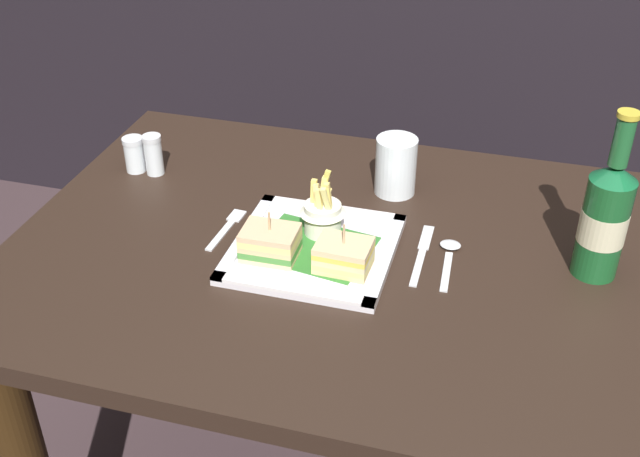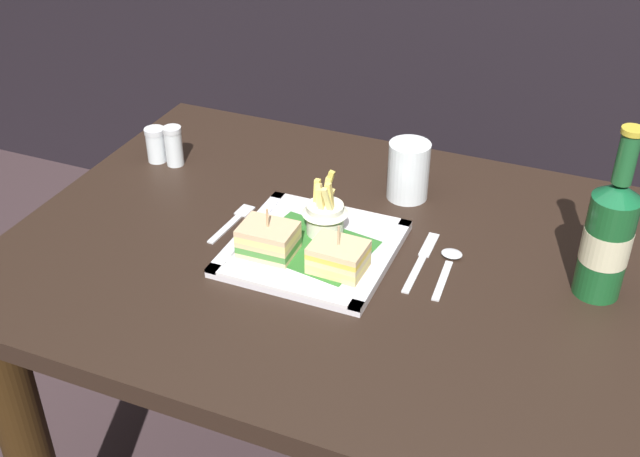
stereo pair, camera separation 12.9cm
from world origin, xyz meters
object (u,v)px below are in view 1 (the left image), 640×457
Objects in this scene: fries_cup at (323,212)px; water_glass at (396,169)px; spoon at (449,252)px; sandwich_half_left at (270,243)px; dining_table at (326,322)px; square_plate at (314,249)px; pepper_shaker at (154,157)px; fork at (228,227)px; knife at (422,252)px; salt_shaker at (135,156)px; beer_bottle at (605,218)px; sandwich_half_right at (344,256)px.

fries_cup reaches higher than water_glass.
water_glass reaches higher than spoon.
dining_table is at bearing 42.73° from sandwich_half_left.
dining_table is 7.63× the size of spoon.
pepper_shaker is (-0.37, 0.17, 0.03)m from square_plate.
fork is at bearing 178.38° from dining_table.
dining_table is at bearing -21.18° from pepper_shaker.
knife is (0.16, 0.02, 0.17)m from dining_table.
square_plate reaches higher than spoon.
salt_shaker is (-0.41, 0.17, 0.02)m from square_plate.
fries_cup is 0.79× the size of spoon.
water_glass is at bearing 7.02° from pepper_shaker.
fries_cup is at bearing -115.41° from water_glass.
spoon is at bearing 2.07° from fries_cup.
fork is at bearing -174.73° from fries_cup.
square_plate is 0.46m from beer_bottle.
salt_shaker is at bearing 180.00° from pepper_shaker.
water_glass is at bearing 6.45° from salt_shaker.
fries_cup reaches higher than pepper_shaker.
square_plate is at bearing -117.00° from dining_table.
beer_bottle is at bearing 3.52° from fork.
dining_table is 7.93× the size of fork.
water_glass reaches higher than fork.
sandwich_half_right is at bearing -163.78° from beer_bottle.
water_glass reaches higher than square_plate.
square_plate is at bearing -92.17° from fries_cup.
sandwich_half_right is (0.06, -0.04, 0.03)m from square_plate.
fries_cup is 0.39× the size of beer_bottle.
sandwich_half_left is at bearing -180.00° from sandwich_half_right.
square_plate is 0.22m from spoon.
fork is (-0.18, 0.01, 0.17)m from dining_table.
fork is at bearing -177.25° from knife.
square_plate is 3.75× the size of salt_shaker.
dining_table is at bearing -172.09° from spoon.
sandwich_half_right is 0.52m from salt_shaker.
fries_cup reaches higher than fork.
fries_cup is at bearing 123.52° from sandwich_half_right.
dining_table is at bearing -1.62° from fork.
salt_shaker is (-0.85, 0.11, -0.07)m from beer_bottle.
knife is 0.56m from pepper_shaker.
salt_shaker is (-0.35, 0.22, -0.00)m from sandwich_half_left.
pepper_shaker is (-0.31, 0.22, -0.00)m from sandwich_half_left.
square_plate is at bearing -23.11° from salt_shaker.
dining_table is 0.22m from fries_cup.
fork is 0.75× the size of knife.
salt_shaker reaches higher than square_plate.
sandwich_half_left is at bearing -31.85° from salt_shaker.
sandwich_half_left is at bearing -35.13° from pepper_shaker.
sandwich_half_left is 0.41m from salt_shaker.
dining_table is 0.27m from spoon.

